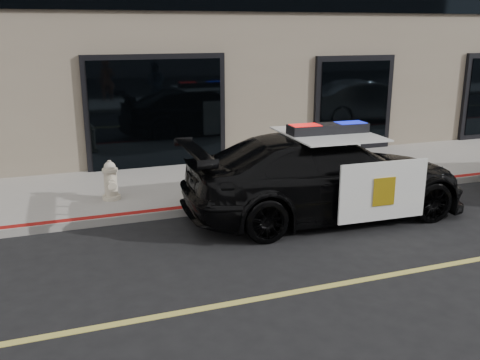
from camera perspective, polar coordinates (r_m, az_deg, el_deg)
name	(u,v)px	position (r m, az deg, el deg)	size (l,w,h in m)	color
ground	(332,286)	(7.70, 9.82, -11.04)	(120.00, 120.00, 0.00)	black
sidewalk_n	(218,182)	(12.18, -2.38, -0.24)	(60.00, 3.50, 0.15)	gray
police_car	(326,175)	(10.17, 9.17, 0.52)	(2.71, 5.58, 1.78)	black
fire_hydrant	(111,181)	(10.93, -13.63, -0.13)	(0.36, 0.50, 0.80)	#C2B69D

